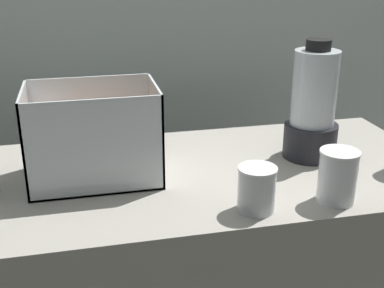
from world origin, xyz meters
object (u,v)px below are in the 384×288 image
Objects in this scene: juice_cup_mango_left at (256,192)px; juice_cup_pomegranate_middle at (337,180)px; blender_pitcher at (313,109)px; carrot_display_bin at (95,150)px.

juice_cup_pomegranate_middle is at bearing -0.18° from juice_cup_mango_left.
carrot_display_bin is at bearing -179.00° from blender_pitcher.
carrot_display_bin is 2.57× the size of juice_cup_pomegranate_middle.
blender_pitcher is 2.62× the size of juice_cup_pomegranate_middle.
blender_pitcher is at bearing 46.28° from juice_cup_mango_left.
juice_cup_pomegranate_middle is (0.55, -0.26, -0.02)m from carrot_display_bin.
juice_cup_pomegranate_middle is at bearing -25.45° from carrot_display_bin.
blender_pitcher reaches higher than carrot_display_bin.
blender_pitcher reaches higher than juice_cup_mango_left.
juice_cup_mango_left is at bearing -133.72° from blender_pitcher.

